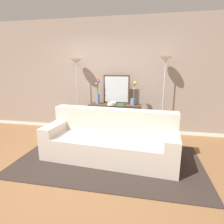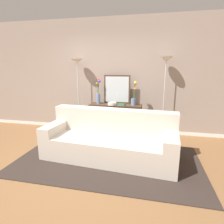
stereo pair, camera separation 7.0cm
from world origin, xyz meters
name	(u,v)px [view 1 (the left image)]	position (x,y,z in m)	size (l,w,h in m)	color
ground_plane	(81,166)	(0.00, 0.00, -0.01)	(16.00, 16.00, 0.02)	brown
back_wall	(106,77)	(0.00, 2.01, 1.42)	(12.00, 0.15, 2.84)	white
area_rug	(108,160)	(0.43, 0.26, 0.01)	(3.28, 1.80, 0.01)	#332823
couch	(110,141)	(0.44, 0.42, 0.31)	(2.46, 1.06, 0.88)	beige
console_table	(115,114)	(0.31, 1.59, 0.54)	(1.25, 0.36, 0.79)	#473323
floor_lamp_left	(77,75)	(-0.67, 1.69, 1.46)	(0.28, 0.28, 1.86)	silver
floor_lamp_right	(165,75)	(1.44, 1.69, 1.48)	(0.28, 0.28, 1.88)	silver
wall_mirror	(116,89)	(0.32, 1.74, 1.13)	(0.64, 0.02, 0.69)	#473323
vase_tall_flowers	(98,94)	(-0.12, 1.61, 1.02)	(0.10, 0.12, 0.61)	#6B84AD
vase_short_flowers	(134,96)	(0.75, 1.60, 1.00)	(0.13, 0.12, 0.56)	#6B84AD
fruit_bowl	(112,104)	(0.26, 1.48, 0.82)	(0.21, 0.21, 0.07)	silver
book_stack	(121,105)	(0.47, 1.51, 0.80)	(0.18, 0.16, 0.03)	slate
book_row_under_console	(100,132)	(-0.06, 1.59, 0.06)	(0.27, 0.16, 0.13)	tan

